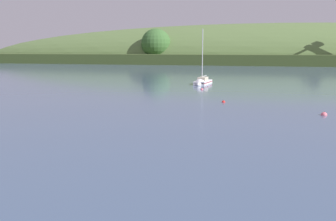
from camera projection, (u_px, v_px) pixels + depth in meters
name	position (u px, v px, depth m)	size (l,w,h in m)	color
far_shoreline_hill	(268.00, 62.00, 209.34)	(470.21, 132.06, 43.55)	#3C4E24
sailboat_far_left	(202.00, 83.00, 78.60)	(2.47, 7.58, 12.59)	white
mooring_buoy_foreground	(202.00, 90.00, 68.98)	(0.53, 0.53, 0.61)	#E06675
mooring_buoy_midchannel	(324.00, 115.00, 42.31)	(0.72, 0.72, 0.80)	#E06675
mooring_buoy_off_fishing_boat	(224.00, 102.00, 52.56)	(0.49, 0.49, 0.57)	red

